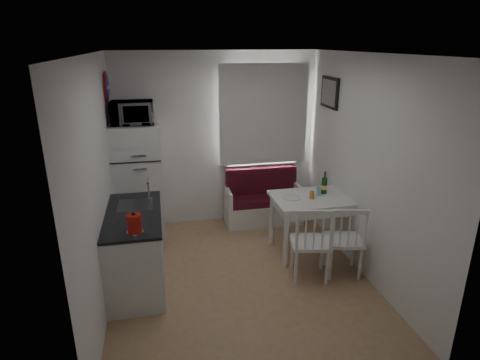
{
  "coord_description": "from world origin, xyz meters",
  "views": [
    {
      "loc": [
        -0.86,
        -4.11,
        2.72
      ],
      "look_at": [
        0.1,
        0.5,
        1.08
      ],
      "focal_mm": 30.0,
      "sensor_mm": 36.0,
      "label": 1
    }
  ],
  "objects_px": {
    "dining_table": "(314,203)",
    "wine_bottle": "(325,183)",
    "bench": "(263,205)",
    "chair_left": "(314,236)",
    "kettle": "(134,224)",
    "microwave": "(132,113)",
    "fridge": "(138,182)",
    "chair_right": "(348,234)",
    "kitchen_counter": "(136,248)"
  },
  "relations": [
    {
      "from": "chair_left",
      "to": "wine_bottle",
      "type": "bearing_deg",
      "value": 73.01
    },
    {
      "from": "fridge",
      "to": "chair_left",
      "type": "bearing_deg",
      "value": -39.01
    },
    {
      "from": "chair_right",
      "to": "wine_bottle",
      "type": "xyz_separation_m",
      "value": [
        0.0,
        0.76,
        0.38
      ]
    },
    {
      "from": "bench",
      "to": "dining_table",
      "type": "height_order",
      "value": "bench"
    },
    {
      "from": "microwave",
      "to": "wine_bottle",
      "type": "xyz_separation_m",
      "value": [
        2.43,
        -0.8,
        -0.87
      ]
    },
    {
      "from": "chair_left",
      "to": "fridge",
      "type": "xyz_separation_m",
      "value": [
        -2.0,
        1.62,
        0.24
      ]
    },
    {
      "from": "chair_left",
      "to": "bench",
      "type": "bearing_deg",
      "value": 106.86
    },
    {
      "from": "fridge",
      "to": "kettle",
      "type": "xyz_separation_m",
      "value": [
        0.03,
        -1.78,
        0.18
      ]
    },
    {
      "from": "kettle",
      "to": "wine_bottle",
      "type": "distance_m",
      "value": 2.57
    },
    {
      "from": "kitchen_counter",
      "to": "chair_right",
      "type": "distance_m",
      "value": 2.48
    },
    {
      "from": "bench",
      "to": "chair_right",
      "type": "xyz_separation_m",
      "value": [
        0.57,
        -1.73,
        0.29
      ]
    },
    {
      "from": "dining_table",
      "to": "kettle",
      "type": "distance_m",
      "value": 2.39
    },
    {
      "from": "bench",
      "to": "wine_bottle",
      "type": "relative_size",
      "value": 3.95
    },
    {
      "from": "dining_table",
      "to": "kettle",
      "type": "xyz_separation_m",
      "value": [
        -2.22,
        -0.83,
        0.31
      ]
    },
    {
      "from": "fridge",
      "to": "kettle",
      "type": "relative_size",
      "value": 7.28
    },
    {
      "from": "bench",
      "to": "dining_table",
      "type": "bearing_deg",
      "value": -69.66
    },
    {
      "from": "bench",
      "to": "kitchen_counter",
      "type": "bearing_deg",
      "value": -144.26
    },
    {
      "from": "fridge",
      "to": "kettle",
      "type": "bearing_deg",
      "value": -89.03
    },
    {
      "from": "bench",
      "to": "kettle",
      "type": "height_order",
      "value": "kettle"
    },
    {
      "from": "dining_table",
      "to": "chair_right",
      "type": "relative_size",
      "value": 2.09
    },
    {
      "from": "chair_left",
      "to": "wine_bottle",
      "type": "xyz_separation_m",
      "value": [
        0.43,
        0.77,
        0.36
      ]
    },
    {
      "from": "chair_left",
      "to": "microwave",
      "type": "distance_m",
      "value": 2.83
    },
    {
      "from": "dining_table",
      "to": "kettle",
      "type": "height_order",
      "value": "kettle"
    },
    {
      "from": "dining_table",
      "to": "wine_bottle",
      "type": "relative_size",
      "value": 3.58
    },
    {
      "from": "dining_table",
      "to": "chair_left",
      "type": "bearing_deg",
      "value": -111.15
    },
    {
      "from": "wine_bottle",
      "to": "bench",
      "type": "bearing_deg",
      "value": 120.73
    },
    {
      "from": "bench",
      "to": "wine_bottle",
      "type": "xyz_separation_m",
      "value": [
        0.57,
        -0.96,
        0.67
      ]
    },
    {
      "from": "dining_table",
      "to": "kitchen_counter",
      "type": "bearing_deg",
      "value": -173.35
    },
    {
      "from": "fridge",
      "to": "dining_table",
      "type": "bearing_deg",
      "value": -22.95
    },
    {
      "from": "bench",
      "to": "dining_table",
      "type": "xyz_separation_m",
      "value": [
        0.39,
        -1.06,
        0.43
      ]
    },
    {
      "from": "chair_left",
      "to": "wine_bottle",
      "type": "relative_size",
      "value": 1.77
    },
    {
      "from": "chair_left",
      "to": "fridge",
      "type": "distance_m",
      "value": 2.59
    },
    {
      "from": "wine_bottle",
      "to": "microwave",
      "type": "bearing_deg",
      "value": 161.7
    },
    {
      "from": "chair_left",
      "to": "microwave",
      "type": "bearing_deg",
      "value": 153.99
    },
    {
      "from": "chair_left",
      "to": "kettle",
      "type": "xyz_separation_m",
      "value": [
        -1.97,
        -0.16,
        0.42
      ]
    },
    {
      "from": "chair_left",
      "to": "wine_bottle",
      "type": "distance_m",
      "value": 0.95
    },
    {
      "from": "fridge",
      "to": "microwave",
      "type": "relative_size",
      "value": 3.03
    },
    {
      "from": "chair_right",
      "to": "wine_bottle",
      "type": "relative_size",
      "value": 1.71
    },
    {
      "from": "dining_table",
      "to": "chair_left",
      "type": "xyz_separation_m",
      "value": [
        -0.25,
        -0.67,
        -0.12
      ]
    },
    {
      "from": "bench",
      "to": "microwave",
      "type": "bearing_deg",
      "value": -175.16
    },
    {
      "from": "kettle",
      "to": "microwave",
      "type": "bearing_deg",
      "value": 90.99
    },
    {
      "from": "bench",
      "to": "chair_left",
      "type": "bearing_deg",
      "value": -85.27
    },
    {
      "from": "fridge",
      "to": "microwave",
      "type": "height_order",
      "value": "microwave"
    },
    {
      "from": "chair_left",
      "to": "kettle",
      "type": "distance_m",
      "value": 2.02
    },
    {
      "from": "kitchen_counter",
      "to": "chair_left",
      "type": "height_order",
      "value": "kitchen_counter"
    },
    {
      "from": "kettle",
      "to": "chair_left",
      "type": "bearing_deg",
      "value": 4.58
    },
    {
      "from": "kettle",
      "to": "bench",
      "type": "bearing_deg",
      "value": 45.91
    },
    {
      "from": "kettle",
      "to": "dining_table",
      "type": "bearing_deg",
      "value": 20.41
    },
    {
      "from": "kitchen_counter",
      "to": "dining_table",
      "type": "height_order",
      "value": "kitchen_counter"
    },
    {
      "from": "kitchen_counter",
      "to": "kettle",
      "type": "distance_m",
      "value": 0.78
    }
  ]
}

